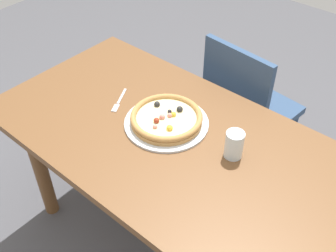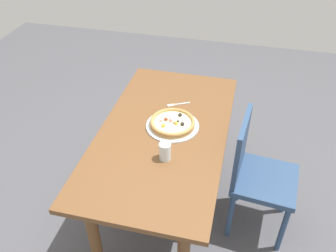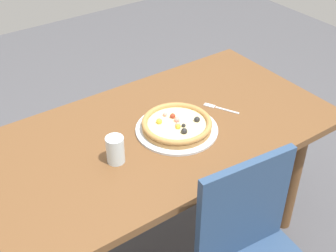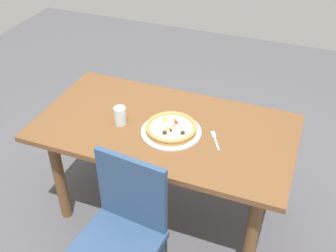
# 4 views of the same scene
# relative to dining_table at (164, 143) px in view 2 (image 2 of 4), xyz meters

# --- Properties ---
(ground_plane) EXTENTS (6.00, 6.00, 0.00)m
(ground_plane) POSITION_rel_dining_table_xyz_m (0.00, 0.00, -0.62)
(ground_plane) COLOR #4C4C51
(dining_table) EXTENTS (1.49, 0.80, 0.72)m
(dining_table) POSITION_rel_dining_table_xyz_m (0.00, 0.00, 0.00)
(dining_table) COLOR brown
(dining_table) RESTS_ON ground
(chair_near) EXTENTS (0.44, 0.44, 0.88)m
(chair_near) POSITION_rel_dining_table_xyz_m (0.01, -0.61, -0.13)
(chair_near) COLOR navy
(chair_near) RESTS_ON ground
(plate) EXTENTS (0.34, 0.34, 0.01)m
(plate) POSITION_rel_dining_table_xyz_m (0.06, -0.05, 0.11)
(plate) COLOR silver
(plate) RESTS_ON dining_table
(pizza) EXTENTS (0.29, 0.29, 0.04)m
(pizza) POSITION_rel_dining_table_xyz_m (0.06, -0.05, 0.14)
(pizza) COLOR #B78447
(pizza) RESTS_ON plate
(fork) EXTENTS (0.09, 0.15, 0.00)m
(fork) POSITION_rel_dining_table_xyz_m (0.30, -0.02, 0.11)
(fork) COLOR silver
(fork) RESTS_ON dining_table
(drinking_glass) EXTENTS (0.07, 0.07, 0.11)m
(drinking_glass) POSITION_rel_dining_table_xyz_m (-0.25, -0.07, 0.16)
(drinking_glass) COLOR silver
(drinking_glass) RESTS_ON dining_table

